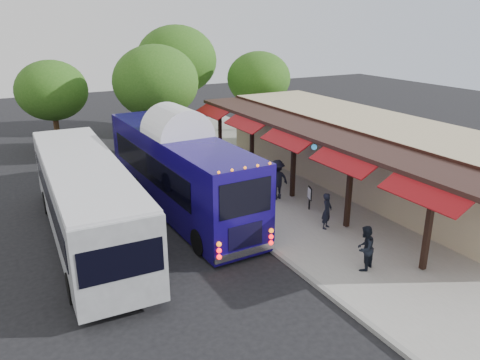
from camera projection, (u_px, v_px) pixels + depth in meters
ground at (269, 251)px, 17.97m from camera, size 90.00×90.00×0.00m
sidewalk at (312, 194)px, 23.52m from camera, size 10.00×40.00×0.15m
curb at (224, 213)px, 21.30m from camera, size 0.20×40.00×0.16m
station_shelter at (366, 152)px, 24.46m from camera, size 8.15×20.00×3.60m
coach_bus at (179, 167)px, 21.30m from camera, size 2.92×12.12×3.85m
city_bus at (86, 197)px, 18.29m from camera, size 3.05×12.38×3.30m
ped_a at (327, 211)px, 19.34m from camera, size 0.67×0.61×1.54m
ped_b at (365, 248)px, 16.12m from camera, size 0.97×0.88×1.63m
ped_c at (250, 183)px, 22.10m from camera, size 1.13×1.12×1.92m
ped_d at (277, 180)px, 22.48m from camera, size 1.30×0.79×1.95m
sign_board at (310, 194)px, 21.25m from camera, size 0.20×0.48×1.08m
tree_left at (156, 82)px, 29.68m from camera, size 5.44×5.44×6.97m
tree_mid at (177, 60)px, 36.66m from camera, size 6.28×6.28×8.04m
tree_right at (259, 79)px, 35.54m from camera, size 4.81×4.81×6.16m
tree_far at (52, 91)px, 30.77m from camera, size 4.64×4.64×5.94m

